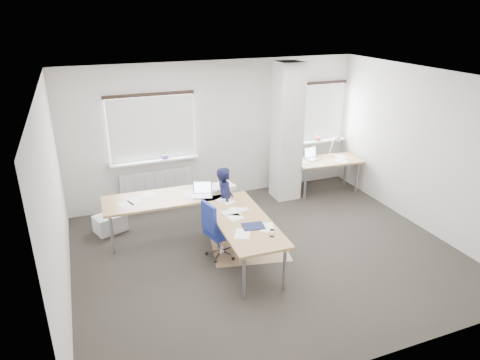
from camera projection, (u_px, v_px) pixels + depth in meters
name	position (u px, v px, depth m)	size (l,w,h in m)	color
ground	(267.00, 253.00, 6.97)	(6.00, 6.00, 0.00)	black
room_shell	(268.00, 142.00, 6.77)	(6.04, 5.04, 2.82)	beige
floor_mat	(249.00, 248.00, 7.13)	(1.22, 1.03, 0.01)	#927150
white_crate	(110.00, 223.00, 7.61)	(0.52, 0.36, 0.31)	white
desk_main	(204.00, 209.00, 6.91)	(2.41, 2.68, 0.96)	olive
desk_side	(327.00, 161.00, 9.07)	(1.45, 0.82, 1.22)	olive
task_chair	(219.00, 241.00, 6.79)	(0.54, 0.53, 0.97)	navy
person	(225.00, 202.00, 7.28)	(0.46, 0.30, 1.27)	black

